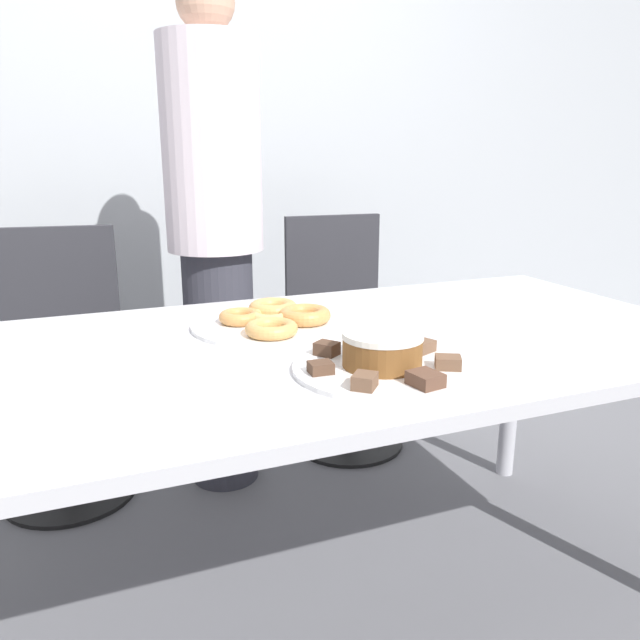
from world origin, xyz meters
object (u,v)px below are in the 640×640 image
at_px(plate_donuts, 271,324).
at_px(napkin, 5,394).
at_px(office_chair_left, 61,371).
at_px(plate_cake, 382,368).
at_px(person_standing, 216,233).
at_px(office_chair_right, 344,338).
at_px(frosted_cake, 382,349).

height_order(plate_donuts, napkin, plate_donuts).
xyz_separation_m(office_chair_left, plate_cake, (0.62, -1.13, 0.30)).
distance_m(person_standing, office_chair_right, 0.71).
distance_m(plate_cake, napkin, 0.70).
relative_size(office_chair_right, plate_donuts, 2.30).
height_order(office_chair_right, frosted_cake, office_chair_right).
xyz_separation_m(person_standing, office_chair_right, (0.53, 0.13, -0.46)).
relative_size(person_standing, plate_donuts, 4.27).
height_order(plate_donuts, frosted_cake, frosted_cake).
relative_size(person_standing, office_chair_right, 1.85).
xyz_separation_m(office_chair_left, office_chair_right, (1.05, 0.00, 0.00)).
height_order(office_chair_left, office_chair_right, same).
xyz_separation_m(plate_donuts, napkin, (-0.58, -0.26, -0.00)).
height_order(person_standing, frosted_cake, person_standing).
bearing_deg(plate_cake, person_standing, 95.77).
bearing_deg(plate_cake, frosted_cake, 0.00).
bearing_deg(plate_donuts, plate_cake, -74.76).
distance_m(office_chair_left, frosted_cake, 1.34).
distance_m(office_chair_right, frosted_cake, 1.26).
xyz_separation_m(office_chair_left, napkin, (-0.06, -1.00, 0.30)).
bearing_deg(plate_cake, napkin, 168.84).
xyz_separation_m(office_chair_right, napkin, (-1.11, -1.00, 0.30)).
relative_size(frosted_cake, napkin, 0.93).
bearing_deg(person_standing, frosted_cake, -84.23).
bearing_deg(napkin, plate_cake, -11.16).
height_order(office_chair_left, plate_donuts, office_chair_left).
height_order(plate_cake, plate_donuts, same).
distance_m(office_chair_right, plate_cake, 1.25).
xyz_separation_m(person_standing, office_chair_left, (-0.52, 0.13, -0.46)).
relative_size(person_standing, office_chair_left, 1.85).
bearing_deg(person_standing, plate_cake, -84.23).
relative_size(plate_cake, frosted_cake, 2.22).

